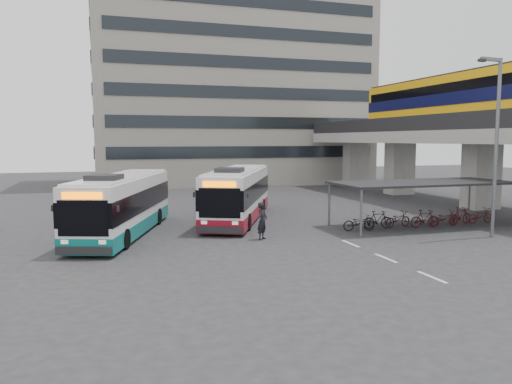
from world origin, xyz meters
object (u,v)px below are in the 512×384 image
object	(u,v)px
bus_main	(238,195)
lamp_post	(495,137)
pedestrian	(262,221)
bus_teal	(123,205)

from	to	relation	value
bus_main	lamp_post	bearing A→B (deg)	-15.87
lamp_post	bus_main	bearing A→B (deg)	131.45
lamp_post	pedestrian	bearing A→B (deg)	157.44
bus_teal	bus_main	bearing A→B (deg)	40.65
lamp_post	bus_teal	bearing A→B (deg)	152.18
bus_main	lamp_post	size ratio (longest dim) A/B	1.28
bus_teal	pedestrian	distance (m)	7.31
bus_main	bus_teal	xyz separation A→B (m)	(-6.90, -2.73, -0.02)
bus_main	pedestrian	xyz separation A→B (m)	(-0.49, -6.19, -0.63)
pedestrian	bus_teal	bearing A→B (deg)	103.13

